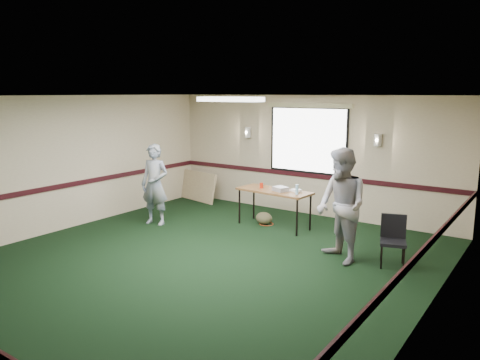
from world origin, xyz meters
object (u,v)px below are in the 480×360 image
Objects in this scene: projector at (281,189)px; folding_table at (274,193)px; conference_chair at (393,236)px; person_left at (155,184)px; person_right at (341,206)px.

folding_table is at bearing -170.30° from projector.
conference_chair is 4.91m from person_left.
folding_table is 0.94× the size of person_left.
conference_chair reaches higher than folding_table.
person_left reaches higher than conference_chair.
projector is 0.16× the size of person_left.
projector is 2.65m from conference_chair.
person_left is at bearing -146.04° from folding_table.
person_right is at bearing -11.00° from person_left.
projector is at bearing -175.93° from person_right.
folding_table is 0.20m from projector.
person_right is at bearing -174.31° from conference_chair.
person_left is at bearing -142.54° from person_right.
person_left reaches higher than projector.
folding_table is 5.79× the size of projector.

